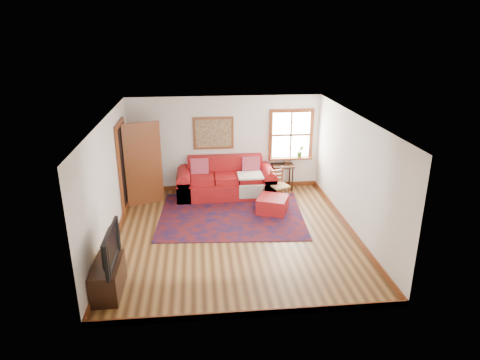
{
  "coord_description": "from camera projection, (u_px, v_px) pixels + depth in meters",
  "views": [
    {
      "loc": [
        -0.72,
        -8.1,
        4.21
      ],
      "look_at": [
        0.18,
        0.6,
        1.01
      ],
      "focal_mm": 32.0,
      "sensor_mm": 36.0,
      "label": 1
    }
  ],
  "objects": [
    {
      "name": "persian_rug",
      "position": [
        231.0,
        215.0,
        9.98
      ],
      "size": [
        3.48,
        2.86,
        0.02
      ],
      "primitive_type": "cube",
      "rotation": [
        0.0,
        0.0,
        -0.07
      ],
      "color": "#5B110D",
      "rests_on": "ground"
    },
    {
      "name": "ground",
      "position": [
        235.0,
        234.0,
        9.08
      ],
      "size": [
        5.5,
        5.5,
        0.0
      ],
      "primitive_type": "plane",
      "color": "#492B13",
      "rests_on": "ground"
    },
    {
      "name": "red_ottoman",
      "position": [
        272.0,
        205.0,
        10.1
      ],
      "size": [
        0.86,
        0.86,
        0.38
      ],
      "primitive_type": "cube",
      "rotation": [
        0.0,
        0.0,
        -0.38
      ],
      "color": "maroon",
      "rests_on": "ground"
    },
    {
      "name": "side_table",
      "position": [
        283.0,
        169.0,
        11.4
      ],
      "size": [
        0.57,
        0.43,
        0.69
      ],
      "color": "#321B10",
      "rests_on": "ground"
    },
    {
      "name": "candle_hurricane",
      "position": [
        114.0,
        246.0,
        7.34
      ],
      "size": [
        0.12,
        0.12,
        0.18
      ],
      "color": "silver",
      "rests_on": "media_cabinet"
    },
    {
      "name": "media_cabinet",
      "position": [
        108.0,
        278.0,
        7.05
      ],
      "size": [
        0.44,
        0.97,
        0.53
      ],
      "primitive_type": "cube",
      "color": "#321B10",
      "rests_on": "ground"
    },
    {
      "name": "red_leather_sofa",
      "position": [
        226.0,
        183.0,
        11.08
      ],
      "size": [
        2.51,
        1.04,
        0.98
      ],
      "color": "maroon",
      "rests_on": "ground"
    },
    {
      "name": "room_envelope",
      "position": [
        234.0,
        160.0,
        8.53
      ],
      "size": [
        5.04,
        5.54,
        2.52
      ],
      "color": "silver",
      "rests_on": "ground"
    },
    {
      "name": "framed_artwork",
      "position": [
        213.0,
        133.0,
        11.05
      ],
      "size": [
        1.05,
        0.07,
        0.85
      ],
      "color": "brown",
      "rests_on": "ground"
    },
    {
      "name": "television",
      "position": [
        105.0,
        248.0,
        6.83
      ],
      "size": [
        0.14,
        1.07,
        0.62
      ],
      "primitive_type": "imported",
      "rotation": [
        0.0,
        0.0,
        1.57
      ],
      "color": "black",
      "rests_on": "media_cabinet"
    },
    {
      "name": "ladder_back_chair",
      "position": [
        279.0,
        184.0,
        10.63
      ],
      "size": [
        0.51,
        0.5,
        0.86
      ],
      "color": "tan",
      "rests_on": "ground"
    },
    {
      "name": "window",
      "position": [
        292.0,
        140.0,
        11.33
      ],
      "size": [
        1.18,
        0.2,
        1.38
      ],
      "color": "white",
      "rests_on": "ground"
    },
    {
      "name": "doorway",
      "position": [
        136.0,
        164.0,
        10.17
      ],
      "size": [
        0.89,
        1.08,
        2.14
      ],
      "color": "black",
      "rests_on": "ground"
    }
  ]
}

